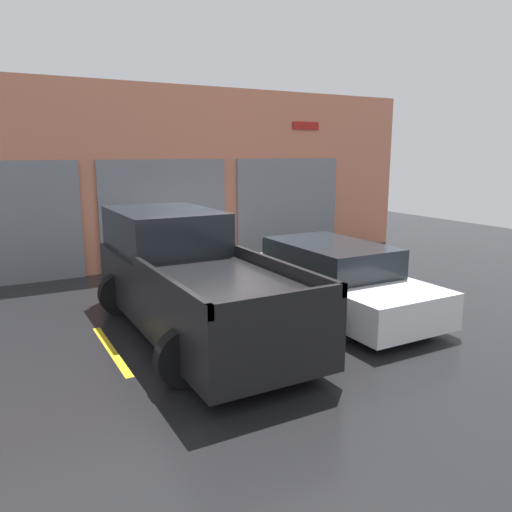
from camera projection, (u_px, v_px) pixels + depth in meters
name	position (u px, v px, depth m)	size (l,w,h in m)	color
ground_plane	(222.00, 293.00, 10.71)	(28.00, 28.00, 0.00)	black
shophouse_building	(167.00, 179.00, 13.05)	(15.02, 0.68, 4.65)	#D17A5B
pickup_truck	(188.00, 278.00, 8.39)	(2.45, 5.39, 1.94)	black
sedan_white	(332.00, 279.00, 9.53)	(2.19, 4.48, 1.28)	white
parking_stripe_far_left	(111.00, 350.00, 7.63)	(0.12, 2.20, 0.01)	gold
parking_stripe_left	(269.00, 321.00, 8.96)	(0.12, 2.20, 0.01)	gold
parking_stripe_centre	(387.00, 299.00, 10.29)	(0.12, 2.20, 0.01)	gold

